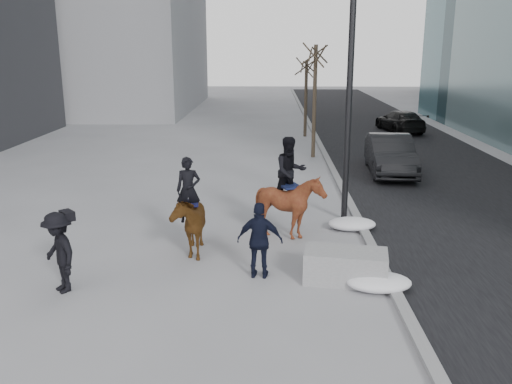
{
  "coord_description": "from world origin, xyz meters",
  "views": [
    {
      "loc": [
        0.33,
        -12.04,
        5.07
      ],
      "look_at": [
        0.0,
        1.2,
        1.5
      ],
      "focal_mm": 38.0,
      "sensor_mm": 36.0,
      "label": 1
    }
  ],
  "objects_px": {
    "planter": "(346,266)",
    "car_near": "(390,155)",
    "mounted_left": "(189,218)",
    "mounted_right": "(290,198)"
  },
  "relations": [
    {
      "from": "car_near",
      "to": "mounted_left",
      "type": "bearing_deg",
      "value": -123.86
    },
    {
      "from": "planter",
      "to": "mounted_right",
      "type": "relative_size",
      "value": 0.65
    },
    {
      "from": "planter",
      "to": "car_near",
      "type": "bearing_deg",
      "value": 73.14
    },
    {
      "from": "planter",
      "to": "car_near",
      "type": "xyz_separation_m",
      "value": [
        3.26,
        10.74,
        0.42
      ]
    },
    {
      "from": "mounted_left",
      "to": "mounted_right",
      "type": "distance_m",
      "value": 2.83
    },
    {
      "from": "mounted_left",
      "to": "mounted_right",
      "type": "bearing_deg",
      "value": 24.01
    },
    {
      "from": "planter",
      "to": "mounted_left",
      "type": "xyz_separation_m",
      "value": [
        -3.73,
        1.72,
        0.54
      ]
    },
    {
      "from": "planter",
      "to": "mounted_right",
      "type": "xyz_separation_m",
      "value": [
        -1.14,
        2.87,
        0.75
      ]
    },
    {
      "from": "car_near",
      "to": "mounted_left",
      "type": "xyz_separation_m",
      "value": [
        -6.98,
        -9.02,
        0.12
      ]
    },
    {
      "from": "planter",
      "to": "car_near",
      "type": "distance_m",
      "value": 11.23
    }
  ]
}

